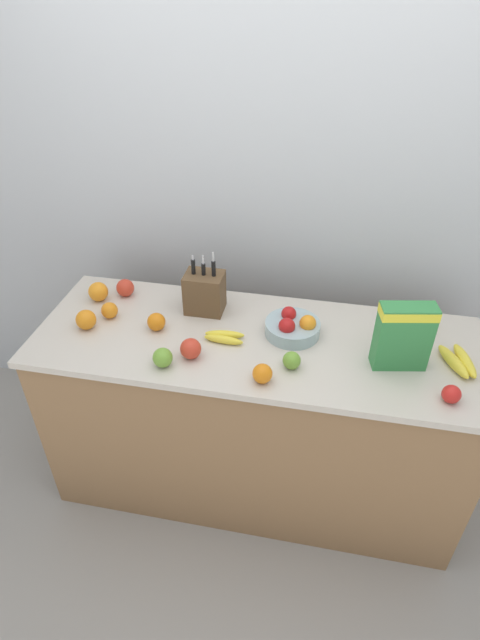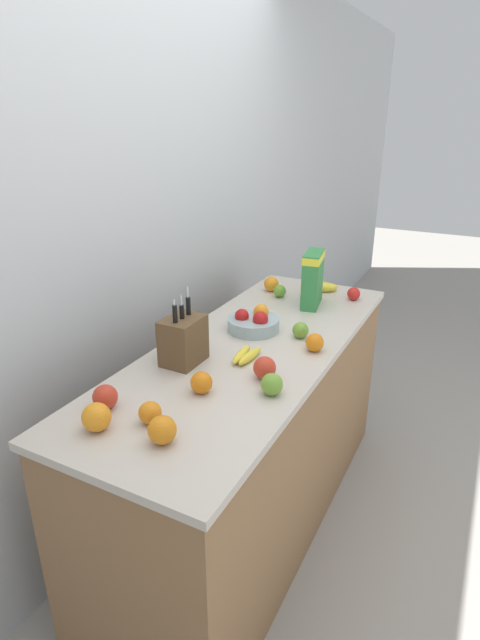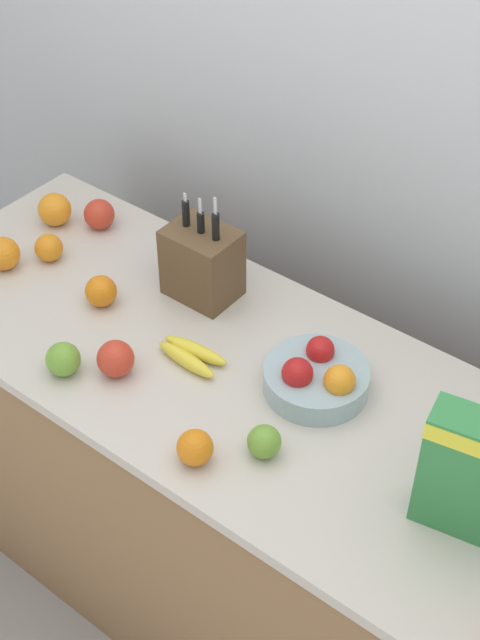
% 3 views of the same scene
% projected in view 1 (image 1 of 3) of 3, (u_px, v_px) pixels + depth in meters
% --- Properties ---
extents(ground_plane, '(14.00, 14.00, 0.00)m').
position_uv_depth(ground_plane, '(254.00, 477.00, 2.59)').
color(ground_plane, gray).
extents(wall_back, '(9.00, 0.06, 2.60)m').
position_uv_depth(wall_back, '(279.00, 198.00, 2.27)').
color(wall_back, silver).
rests_on(wall_back, ground_plane).
extents(counter, '(1.86, 0.67, 0.91)m').
position_uv_depth(counter, '(255.00, 415.00, 2.32)').
color(counter, olive).
rests_on(counter, ground_plane).
extents(knife_block, '(0.17, 0.13, 0.29)m').
position_uv_depth(knife_block, '(205.00, 292.00, 2.17)').
color(knife_block, brown).
rests_on(knife_block, counter).
extents(cereal_box, '(0.22, 0.12, 0.27)m').
position_uv_depth(cereal_box, '(404.00, 334.00, 1.84)').
color(cereal_box, '#338442').
rests_on(cereal_box, counter).
extents(fruit_bowl, '(0.23, 0.23, 0.10)m').
position_uv_depth(fruit_bowl, '(293.00, 327.00, 2.06)').
color(fruit_bowl, '#99B2B7').
rests_on(fruit_bowl, counter).
extents(banana_bunch_left, '(0.17, 0.08, 0.03)m').
position_uv_depth(banana_bunch_left, '(224.00, 337.00, 2.04)').
color(banana_bunch_left, yellow).
rests_on(banana_bunch_left, counter).
extents(banana_bunch_right, '(0.15, 0.21, 0.04)m').
position_uv_depth(banana_bunch_right, '(459.00, 361.00, 1.91)').
color(banana_bunch_right, yellow).
rests_on(banana_bunch_right, counter).
extents(apple_leftmost, '(0.07, 0.07, 0.07)m').
position_uv_depth(apple_leftmost, '(405.00, 330.00, 2.05)').
color(apple_leftmost, '#6B9E33').
rests_on(apple_leftmost, counter).
extents(apple_near_bananas, '(0.08, 0.08, 0.08)m').
position_uv_depth(apple_near_bananas, '(163.00, 358.00, 1.90)').
color(apple_near_bananas, '#6B9E33').
rests_on(apple_near_bananas, counter).
extents(apple_rear, '(0.08, 0.08, 0.08)m').
position_uv_depth(apple_rear, '(191.00, 349.00, 1.94)').
color(apple_rear, red).
rests_on(apple_rear, counter).
extents(apple_middle, '(0.07, 0.07, 0.07)m').
position_uv_depth(apple_middle, '(451.00, 394.00, 1.75)').
color(apple_middle, red).
rests_on(apple_middle, counter).
extents(apple_rightmost, '(0.08, 0.08, 0.08)m').
position_uv_depth(apple_rightmost, '(125.00, 288.00, 2.30)').
color(apple_rightmost, red).
rests_on(apple_rightmost, counter).
extents(apple_by_knife_block, '(0.07, 0.07, 0.07)m').
position_uv_depth(apple_by_knife_block, '(292.00, 360.00, 1.89)').
color(apple_by_knife_block, '#6B9E33').
rests_on(apple_by_knife_block, counter).
extents(orange_by_cereal, '(0.08, 0.08, 0.08)m').
position_uv_depth(orange_by_cereal, '(86.00, 320.00, 2.09)').
color(orange_by_cereal, orange).
rests_on(orange_by_cereal, counter).
extents(orange_front_left, '(0.07, 0.07, 0.07)m').
position_uv_depth(orange_front_left, '(110.00, 310.00, 2.16)').
color(orange_front_left, orange).
rests_on(orange_front_left, counter).
extents(orange_front_right, '(0.07, 0.07, 0.07)m').
position_uv_depth(orange_front_right, '(262.00, 374.00, 1.83)').
color(orange_front_right, orange).
rests_on(orange_front_right, counter).
extents(orange_front_center, '(0.08, 0.08, 0.08)m').
position_uv_depth(orange_front_center, '(156.00, 322.00, 2.09)').
color(orange_front_center, orange).
rests_on(orange_front_center, counter).
extents(orange_back_center, '(0.09, 0.09, 0.09)m').
position_uv_depth(orange_back_center, '(98.00, 292.00, 2.27)').
color(orange_back_center, orange).
rests_on(orange_back_center, counter).
extents(orange_mid_right, '(0.08, 0.08, 0.08)m').
position_uv_depth(orange_mid_right, '(420.00, 320.00, 2.10)').
color(orange_mid_right, orange).
rests_on(orange_mid_right, counter).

